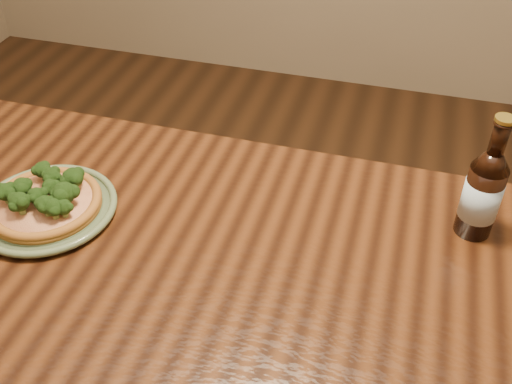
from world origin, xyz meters
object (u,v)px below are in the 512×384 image
(plate, at_px, (47,209))
(pizza, at_px, (45,200))
(beer_bottle, at_px, (483,192))
(table, at_px, (194,331))

(plate, distance_m, pizza, 0.02)
(beer_bottle, bearing_deg, pizza, -148.00)
(table, bearing_deg, plate, 160.82)
(table, xyz_separation_m, plate, (-0.33, 0.11, 0.10))
(plate, relative_size, beer_bottle, 1.09)
(table, distance_m, plate, 0.36)
(table, relative_size, plate, 6.12)
(pizza, height_order, beer_bottle, beer_bottle)
(plate, bearing_deg, pizza, 2.62)
(pizza, xyz_separation_m, beer_bottle, (0.76, 0.17, 0.06))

